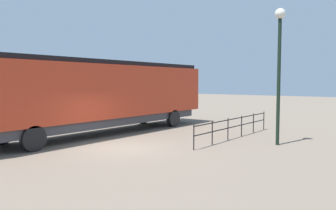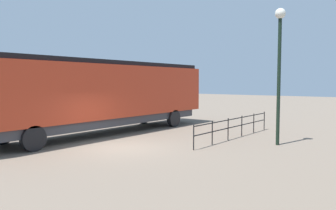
{
  "view_description": "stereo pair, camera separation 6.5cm",
  "coord_description": "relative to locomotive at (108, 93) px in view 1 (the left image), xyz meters",
  "views": [
    {
      "loc": [
        10.64,
        -10.62,
        2.93
      ],
      "look_at": [
        0.98,
        2.1,
        1.84
      ],
      "focal_mm": 36.34,
      "sensor_mm": 36.0,
      "label": 1
    },
    {
      "loc": [
        10.69,
        -10.58,
        2.93
      ],
      "look_at": [
        0.98,
        2.1,
        1.84
      ],
      "focal_mm": 36.34,
      "sensor_mm": 36.0,
      "label": 2
    }
  ],
  "objects": [
    {
      "name": "ground_plane",
      "position": [
        3.76,
        -2.71,
        -2.29
      ],
      "size": [
        120.0,
        120.0,
        0.0
      ],
      "primitive_type": "plane",
      "color": "#756656"
    },
    {
      "name": "locomotive",
      "position": [
        0.0,
        0.0,
        0.0
      ],
      "size": [
        2.96,
        15.55,
        4.08
      ],
      "color": "red",
      "rests_on": "ground_plane"
    },
    {
      "name": "lamp_post",
      "position": [
        8.99,
        2.19,
        1.93
      ],
      "size": [
        0.48,
        0.48,
        6.26
      ],
      "color": "black",
      "rests_on": "ground_plane"
    },
    {
      "name": "platform_fence",
      "position": [
        6.56,
        2.75,
        -1.58
      ],
      "size": [
        0.05,
        7.93,
        1.11
      ],
      "color": "black",
      "rests_on": "ground_plane"
    }
  ]
}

